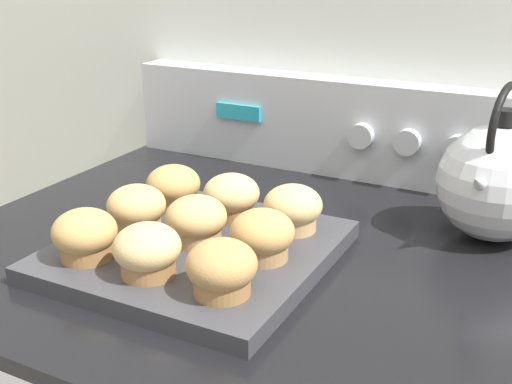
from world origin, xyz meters
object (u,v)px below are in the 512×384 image
at_px(muffin_r2_c1, 232,197).
at_px(muffin_r0_c2, 222,269).
at_px(muffin_r2_c0, 173,187).
at_px(tea_kettle, 497,181).
at_px(muffin_pan, 196,251).
at_px(muffin_r0_c0, 85,235).
at_px(muffin_r1_c0, 137,209).
at_px(muffin_r0_c1, 147,251).
at_px(muffin_r2_c2, 293,209).
at_px(muffin_r1_c2, 262,236).
at_px(muffin_r1_c1, 196,221).

bearing_deg(muffin_r2_c1, muffin_r0_c2, -63.28).
xyz_separation_m(muffin_r2_c0, tea_kettle, (0.40, 0.15, 0.03)).
height_order(muffin_pan, muffin_r0_c0, muffin_r0_c0).
bearing_deg(muffin_r0_c2, muffin_r1_c0, 152.90).
bearing_deg(muffin_r0_c1, muffin_r0_c0, 179.77).
distance_m(muffin_r0_c2, muffin_r2_c2, 0.18).
distance_m(muffin_r0_c1, muffin_r2_c0, 0.20).
xyz_separation_m(muffin_r1_c2, muffin_r2_c1, (-0.09, 0.09, 0.00)).
distance_m(muffin_r1_c0, muffin_r2_c0, 0.09).
relative_size(muffin_r1_c1, tea_kettle, 0.36).
distance_m(muffin_pan, muffin_r0_c2, 0.13).
bearing_deg(muffin_r2_c2, muffin_r0_c2, -89.18).
height_order(muffin_r1_c0, muffin_r1_c1, same).
distance_m(muffin_r1_c2, muffin_r2_c0, 0.20).
bearing_deg(muffin_r1_c0, muffin_r2_c0, 92.56).
distance_m(muffin_r1_c1, muffin_r2_c0, 0.12).
bearing_deg(muffin_r2_c1, muffin_r2_c0, -176.76).
bearing_deg(muffin_r2_c2, muffin_r2_c0, -178.74).
relative_size(muffin_r2_c2, tea_kettle, 0.36).
distance_m(muffin_r0_c1, muffin_r2_c1, 0.19).
bearing_deg(muffin_r1_c1, muffin_r2_c1, 91.27).
relative_size(muffin_pan, muffin_r1_c0, 4.16).
distance_m(muffin_r2_c2, tea_kettle, 0.27).
height_order(muffin_r0_c1, muffin_r2_c0, same).
bearing_deg(muffin_r0_c0, muffin_r2_c1, 64.38).
bearing_deg(muffin_r1_c2, muffin_r0_c2, -90.16).
relative_size(muffin_r0_c1, muffin_r2_c2, 1.00).
height_order(muffin_pan, muffin_r1_c0, muffin_r1_c0).
height_order(muffin_r0_c0, muffin_r0_c2, same).
bearing_deg(muffin_r1_c0, muffin_r1_c2, 0.24).
distance_m(muffin_r0_c0, tea_kettle, 0.52).
relative_size(muffin_r2_c0, muffin_r2_c1, 1.00).
bearing_deg(muffin_r1_c2, muffin_r2_c2, 91.81).
relative_size(muffin_r2_c1, muffin_r2_c2, 1.00).
distance_m(muffin_r0_c1, muffin_r1_c0, 0.13).
distance_m(muffin_r1_c2, muffin_r2_c2, 0.09).
xyz_separation_m(muffin_r0_c2, muffin_r1_c0, (-0.18, 0.09, 0.00)).
xyz_separation_m(muffin_r2_c0, muffin_r2_c2, (0.18, 0.00, 0.00)).
bearing_deg(muffin_r2_c2, tea_kettle, 32.62).
bearing_deg(muffin_pan, muffin_r1_c0, -179.90).
relative_size(muffin_r0_c0, muffin_r2_c0, 1.00).
bearing_deg(muffin_r0_c0, muffin_r1_c1, 46.39).
height_order(muffin_r0_c0, muffin_r2_c2, same).
distance_m(muffin_r0_c0, muffin_r2_c0, 0.18).
height_order(muffin_pan, muffin_r2_c0, muffin_r2_c0).
relative_size(muffin_r0_c2, tea_kettle, 0.36).
bearing_deg(muffin_r2_c0, muffin_r1_c2, -25.49).
bearing_deg(muffin_r0_c0, muffin_r0_c1, -0.23).
bearing_deg(muffin_r2_c2, muffin_r2_c1, 179.30).
bearing_deg(muffin_r2_c1, muffin_pan, -88.65).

